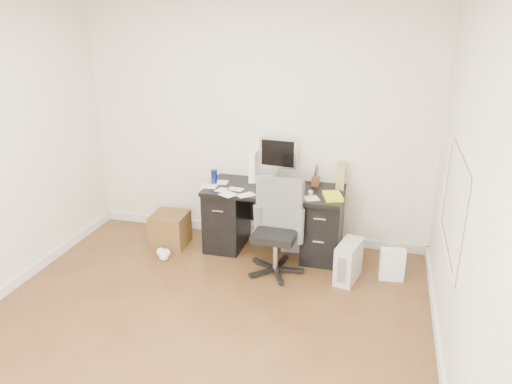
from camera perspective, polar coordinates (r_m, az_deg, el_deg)
ground at (r=4.47m, az=-6.87°, el=-15.48°), size 4.00×4.00×0.00m
room_shell at (r=3.77m, az=-7.30°, el=5.59°), size 4.02×4.02×2.71m
desk at (r=5.57m, az=2.04°, el=-2.98°), size 1.50×0.70×0.75m
loose_papers at (r=5.44m, az=-0.08°, el=0.42°), size 1.10×0.60×0.00m
lcd_monitor at (r=5.54m, az=2.54°, el=3.64°), size 0.44×0.27×0.53m
keyboard at (r=5.29m, az=3.16°, el=-0.11°), size 0.39×0.16×0.02m
computer_mouse at (r=5.26m, az=6.25°, el=-0.08°), size 0.07×0.07×0.06m
travel_mug at (r=5.60m, az=-4.81°, el=1.79°), size 0.09×0.09×0.16m
white_binder at (r=5.68m, az=-0.25°, el=3.05°), size 0.16×0.30×0.34m
magazine_file at (r=5.50m, az=9.64°, el=1.85°), size 0.13×0.24×0.27m
pen_cup at (r=5.53m, az=6.86°, el=1.93°), size 0.10×0.10×0.25m
yellow_book at (r=5.22m, az=8.83°, el=-0.48°), size 0.26×0.29×0.04m
paper_remote at (r=5.19m, az=1.98°, el=-0.49°), size 0.29×0.26×0.02m
office_chair at (r=5.08m, az=2.27°, el=-4.31°), size 0.58×0.58×0.98m
pc_tower at (r=5.16m, az=10.52°, el=-7.81°), size 0.27×0.44×0.41m
shopping_bag at (r=5.28m, az=15.29°, el=-8.00°), size 0.26×0.20×0.33m
wicker_basket at (r=5.87m, az=-9.77°, el=-4.23°), size 0.39×0.39×0.39m
desk_printer at (r=5.78m, az=4.83°, el=-5.32°), size 0.40×0.35×0.21m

